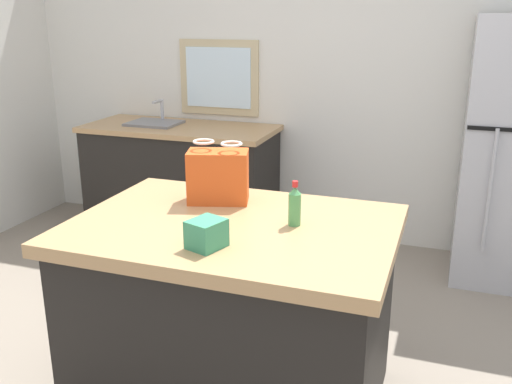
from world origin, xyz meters
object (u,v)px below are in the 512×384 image
at_px(small_box, 206,234).
at_px(bottle, 295,206).
at_px(kitchen_island, 234,314).
at_px(shopping_bag, 218,176).

distance_m(small_box, bottle, 0.43).
height_order(kitchen_island, small_box, small_box).
xyz_separation_m(small_box, bottle, (0.25, 0.35, 0.03)).
xyz_separation_m(shopping_bag, small_box, (0.18, -0.53, -0.07)).
bearing_deg(bottle, kitchen_island, -166.35).
bearing_deg(shopping_bag, bottle, -23.43).
bearing_deg(kitchen_island, bottle, 13.65).
relative_size(shopping_bag, bottle, 1.62).
distance_m(kitchen_island, small_box, 0.57).
bearing_deg(kitchen_island, shopping_bag, 124.74).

